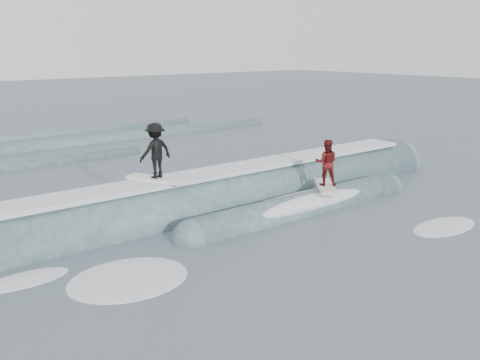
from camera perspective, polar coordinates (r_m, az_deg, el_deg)
ground at (r=15.92m, az=6.05°, el=-5.66°), size 160.00×160.00×0.00m
breaking_wave at (r=18.44m, az=-0.65°, el=-2.68°), size 22.27×4.00×2.43m
surfer_black at (r=16.67m, az=-9.00°, el=2.87°), size 1.36×2.04×1.81m
surfer_red at (r=18.48m, az=9.19°, el=1.53°), size 1.69×1.90×1.68m
whitewater at (r=15.08m, az=1.20°, el=-6.73°), size 15.03×6.01×0.10m
far_swells at (r=30.08m, az=-20.86°, el=2.90°), size 33.74×8.65×0.80m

